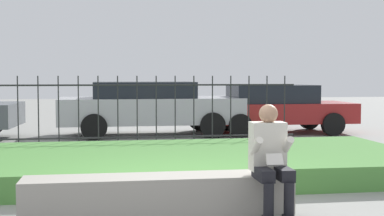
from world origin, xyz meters
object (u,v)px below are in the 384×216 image
at_px(stone_bench, 159,197).
at_px(car_parked_center, 149,106).
at_px(person_seated_reader, 270,156).
at_px(car_parked_right, 275,107).

height_order(stone_bench, car_parked_center, car_parked_center).
bearing_deg(person_seated_reader, car_parked_right, 72.09).
bearing_deg(car_parked_right, car_parked_center, 179.84).
relative_size(person_seated_reader, car_parked_right, 0.31).
bearing_deg(stone_bench, car_parked_right, 64.10).
bearing_deg(car_parked_right, stone_bench, -115.65).
distance_m(stone_bench, car_parked_center, 8.00).
height_order(person_seated_reader, car_parked_right, car_parked_right).
height_order(stone_bench, person_seated_reader, person_seated_reader).
height_order(stone_bench, car_parked_right, car_parked_right).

